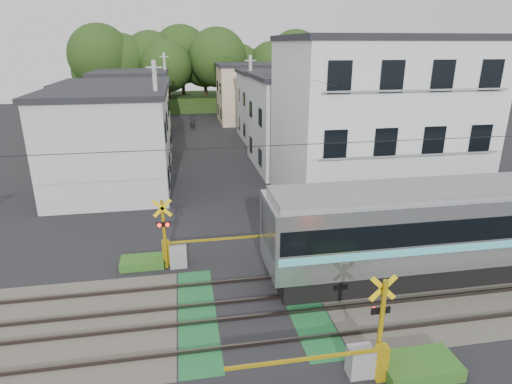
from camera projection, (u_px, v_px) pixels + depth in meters
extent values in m
plane|color=black|center=(251.00, 310.00, 15.06)|extent=(120.00, 120.00, 0.00)
cube|color=#47423A|center=(251.00, 310.00, 15.06)|extent=(120.00, 6.00, 0.00)
cube|color=black|center=(251.00, 310.00, 15.06)|extent=(5.20, 120.00, 0.00)
cube|color=#145126|center=(197.00, 315.00, 14.74)|extent=(1.30, 6.00, 0.00)
cube|color=#145126|center=(303.00, 304.00, 15.37)|extent=(1.30, 6.00, 0.00)
cube|color=#3F3833|center=(261.00, 343.00, 13.27)|extent=(120.00, 0.08, 0.14)
cube|color=#3F3833|center=(254.00, 317.00, 14.57)|extent=(120.00, 0.08, 0.14)
cube|color=#3F3833|center=(249.00, 300.00, 15.50)|extent=(120.00, 0.08, 0.14)
cube|color=#3F3833|center=(244.00, 280.00, 16.80)|extent=(120.00, 0.08, 0.14)
cube|color=black|center=(483.00, 259.00, 17.65)|extent=(17.54, 2.42, 0.91)
cube|color=black|center=(336.00, 276.00, 16.65)|extent=(2.44, 2.23, 0.61)
cube|color=#AFB4B9|center=(491.00, 219.00, 17.07)|extent=(18.27, 2.84, 2.64)
cube|color=black|center=(493.00, 212.00, 16.96)|extent=(17.98, 2.88, 0.90)
cube|color=#52BFCF|center=(490.00, 228.00, 17.19)|extent=(18.09, 2.87, 0.28)
cube|color=slate|center=(498.00, 185.00, 16.59)|extent=(17.90, 2.33, 0.24)
cube|color=black|center=(269.00, 226.00, 15.45)|extent=(0.10, 2.44, 1.58)
cylinder|color=yellow|center=(381.00, 328.00, 11.71)|extent=(0.14, 0.14, 3.00)
cube|color=yellow|center=(383.00, 288.00, 11.41)|extent=(0.77, 0.05, 0.77)
cube|color=yellow|center=(383.00, 288.00, 11.41)|extent=(0.77, 0.05, 0.77)
cube|color=black|center=(381.00, 311.00, 11.64)|extent=(0.55, 0.05, 0.20)
sphere|color=#FF0C07|center=(374.00, 310.00, 11.67)|extent=(0.16, 0.16, 0.16)
sphere|color=#FF0C07|center=(385.00, 309.00, 11.72)|extent=(0.16, 0.16, 0.16)
cube|color=gray|center=(360.00, 362.00, 11.97)|extent=(0.70, 0.50, 0.90)
cube|color=yellow|center=(381.00, 363.00, 11.79)|extent=(0.30, 0.30, 1.10)
cube|color=yellow|center=(303.00, 359.00, 11.27)|extent=(4.20, 0.08, 0.08)
cylinder|color=yellow|center=(164.00, 235.00, 17.42)|extent=(0.14, 0.14, 3.00)
cube|color=yellow|center=(162.00, 208.00, 16.93)|extent=(0.77, 0.05, 0.77)
cube|color=yellow|center=(162.00, 208.00, 16.93)|extent=(0.77, 0.05, 0.77)
cube|color=black|center=(163.00, 224.00, 17.16)|extent=(0.55, 0.05, 0.20)
sphere|color=#FF0C07|center=(159.00, 225.00, 17.08)|extent=(0.16, 0.16, 0.16)
sphere|color=#FF0C07|center=(167.00, 225.00, 17.13)|extent=(0.16, 0.16, 0.16)
cube|color=gray|center=(178.00, 257.00, 17.85)|extent=(0.70, 0.50, 0.90)
cube|color=yellow|center=(166.00, 253.00, 17.97)|extent=(0.30, 0.30, 1.10)
cube|color=yellow|center=(219.00, 239.00, 18.19)|extent=(4.20, 0.08, 0.08)
cube|color=silver|center=(374.00, 126.00, 23.80)|extent=(10.00, 8.00, 9.00)
cube|color=black|center=(382.00, 38.00, 22.27)|extent=(10.20, 8.16, 0.30)
cube|color=black|center=(332.00, 206.00, 20.44)|extent=(1.10, 0.06, 1.40)
cube|color=black|center=(379.00, 203.00, 20.84)|extent=(1.10, 0.06, 1.40)
cube|color=black|center=(426.00, 200.00, 21.24)|extent=(1.10, 0.06, 1.40)
cube|color=black|center=(470.00, 197.00, 21.64)|extent=(1.10, 0.06, 1.40)
cube|color=gray|center=(404.00, 215.00, 21.04)|extent=(9.00, 0.06, 0.08)
cube|color=black|center=(335.00, 145.00, 19.45)|extent=(1.10, 0.06, 1.40)
cube|color=black|center=(386.00, 143.00, 19.85)|extent=(1.10, 0.06, 1.40)
cube|color=black|center=(434.00, 141.00, 20.25)|extent=(1.10, 0.06, 1.40)
cube|color=black|center=(480.00, 139.00, 20.65)|extent=(1.10, 0.06, 1.40)
cube|color=gray|center=(411.00, 156.00, 20.05)|extent=(9.00, 0.06, 0.08)
cube|color=black|center=(340.00, 77.00, 18.46)|extent=(1.10, 0.06, 1.40)
cube|color=black|center=(392.00, 76.00, 18.86)|extent=(1.10, 0.06, 1.40)
cube|color=black|center=(443.00, 76.00, 19.26)|extent=(1.10, 0.06, 1.40)
cube|color=black|center=(492.00, 75.00, 19.67)|extent=(1.10, 0.06, 1.40)
cube|color=gray|center=(419.00, 90.00, 19.06)|extent=(9.00, 0.06, 0.08)
cube|color=#B0B3B6|center=(109.00, 145.00, 26.02)|extent=(7.00, 7.00, 6.00)
cube|color=black|center=(102.00, 93.00, 24.99)|extent=(7.35, 7.35, 0.30)
cube|color=black|center=(169.00, 177.00, 25.53)|extent=(0.06, 1.00, 1.20)
cube|color=black|center=(170.00, 162.00, 28.79)|extent=(0.06, 1.00, 1.20)
cube|color=black|center=(166.00, 131.00, 24.61)|extent=(0.06, 1.00, 1.20)
cube|color=black|center=(167.00, 121.00, 27.87)|extent=(0.06, 1.00, 1.20)
cube|color=#B0B3B6|center=(302.00, 123.00, 31.84)|extent=(7.00, 8.00, 6.50)
cube|color=black|center=(303.00, 76.00, 30.72)|extent=(7.35, 8.40, 0.30)
cube|color=black|center=(260.00, 157.00, 30.04)|extent=(0.06, 1.00, 1.20)
cube|color=black|center=(251.00, 145.00, 33.76)|extent=(0.06, 1.00, 1.20)
cube|color=black|center=(260.00, 117.00, 29.12)|extent=(0.06, 1.00, 1.20)
cube|color=black|center=(251.00, 109.00, 32.84)|extent=(0.06, 1.00, 1.20)
cube|color=beige|center=(119.00, 122.00, 34.34)|extent=(8.00, 7.00, 5.80)
cube|color=black|center=(115.00, 83.00, 33.34)|extent=(8.40, 7.35, 0.30)
cube|color=black|center=(171.00, 144.00, 33.90)|extent=(0.06, 1.00, 1.20)
cube|color=black|center=(171.00, 135.00, 37.16)|extent=(0.06, 1.00, 1.20)
cube|color=black|center=(168.00, 109.00, 32.98)|extent=(0.06, 1.00, 1.20)
cube|color=black|center=(169.00, 103.00, 36.24)|extent=(0.06, 1.00, 1.20)
cube|color=#B0B3B6|center=(277.00, 107.00, 41.25)|extent=(7.00, 7.00, 6.20)
cube|color=black|center=(278.00, 72.00, 40.18)|extent=(7.35, 7.35, 0.30)
cube|color=black|center=(244.00, 130.00, 39.64)|extent=(0.06, 1.00, 1.20)
cube|color=black|center=(239.00, 123.00, 42.90)|extent=(0.06, 1.00, 1.20)
cube|color=black|center=(244.00, 99.00, 38.72)|extent=(0.06, 1.00, 1.20)
cube|color=black|center=(239.00, 95.00, 41.97)|extent=(0.06, 1.00, 1.20)
cube|color=beige|center=(133.00, 104.00, 43.64)|extent=(7.00, 8.00, 6.00)
cube|color=black|center=(130.00, 72.00, 42.61)|extent=(7.35, 8.40, 0.30)
cube|color=black|center=(169.00, 123.00, 42.92)|extent=(0.06, 1.00, 1.20)
cube|color=black|center=(170.00, 117.00, 46.64)|extent=(0.06, 1.00, 1.20)
cube|color=black|center=(167.00, 95.00, 42.00)|extent=(0.06, 1.00, 1.20)
cube|color=black|center=(168.00, 90.00, 45.72)|extent=(0.06, 1.00, 1.20)
cube|color=tan|center=(253.00, 94.00, 50.41)|extent=(8.00, 7.00, 6.40)
cube|color=black|center=(253.00, 65.00, 49.30)|extent=(8.40, 7.35, 0.30)
cube|color=black|center=(221.00, 114.00, 48.74)|extent=(0.06, 1.00, 1.20)
cube|color=black|center=(218.00, 109.00, 52.00)|extent=(0.06, 1.00, 1.20)
cube|color=black|center=(220.00, 88.00, 47.82)|extent=(0.06, 1.00, 1.20)
cube|color=black|center=(217.00, 86.00, 51.08)|extent=(0.06, 1.00, 1.20)
cube|color=#213B13|center=(194.00, 101.00, 61.22)|extent=(40.00, 10.00, 2.00)
cylinder|color=#332114|center=(96.00, 96.00, 59.33)|extent=(0.50, 0.50, 4.00)
sphere|color=#213B13|center=(93.00, 72.00, 58.27)|extent=(5.61, 5.61, 5.61)
cylinder|color=#332114|center=(104.00, 92.00, 55.49)|extent=(0.50, 0.50, 5.66)
sphere|color=#213B13|center=(100.00, 56.00, 54.00)|extent=(7.93, 7.93, 7.93)
cylinder|color=#332114|center=(125.00, 94.00, 56.79)|extent=(0.50, 0.50, 5.09)
sphere|color=#213B13|center=(122.00, 62.00, 55.45)|extent=(7.13, 7.13, 7.13)
cylinder|color=#332114|center=(153.00, 92.00, 58.38)|extent=(0.50, 0.50, 5.27)
sphere|color=#213B13|center=(151.00, 59.00, 57.00)|extent=(7.38, 7.38, 7.38)
cylinder|color=#332114|center=(169.00, 96.00, 56.06)|extent=(0.50, 0.50, 4.71)
sphere|color=#213B13|center=(167.00, 66.00, 54.82)|extent=(6.59, 6.59, 6.59)
cylinder|color=#332114|center=(183.00, 88.00, 60.83)|extent=(0.50, 0.50, 5.70)
sphere|color=#213B13|center=(182.00, 54.00, 59.33)|extent=(7.97, 7.97, 7.97)
cylinder|color=#332114|center=(206.00, 91.00, 59.70)|extent=(0.50, 0.50, 5.16)
sphere|color=#213B13|center=(205.00, 60.00, 58.34)|extent=(7.22, 7.22, 7.22)
cylinder|color=#332114|center=(218.00, 92.00, 57.46)|extent=(0.50, 0.50, 5.47)
sphere|color=#213B13|center=(217.00, 57.00, 56.02)|extent=(7.66, 7.66, 7.66)
cylinder|color=#332114|center=(238.00, 93.00, 60.56)|extent=(0.50, 0.50, 4.48)
sphere|color=#213B13|center=(238.00, 66.00, 59.38)|extent=(6.27, 6.27, 6.27)
cylinder|color=#332114|center=(256.00, 94.00, 60.82)|extent=(0.50, 0.50, 4.11)
sphere|color=#213B13|center=(256.00, 70.00, 59.74)|extent=(5.75, 5.75, 5.75)
cylinder|color=#332114|center=(271.00, 93.00, 59.96)|extent=(0.50, 0.50, 4.61)
sphere|color=#213B13|center=(272.00, 65.00, 58.75)|extent=(6.45, 6.45, 6.45)
cylinder|color=#332114|center=(294.00, 88.00, 61.99)|extent=(0.50, 0.50, 5.40)
sphere|color=#213B13|center=(295.00, 57.00, 60.57)|extent=(7.56, 7.56, 7.56)
cube|color=black|center=(410.00, 140.00, 15.31)|extent=(60.00, 0.02, 0.02)
cylinder|color=#A5A5A0|center=(159.00, 131.00, 25.27)|extent=(0.26, 0.26, 8.00)
cube|color=#A5A5A0|center=(154.00, 67.00, 24.09)|extent=(0.90, 0.08, 0.08)
cylinder|color=#A5A5A0|center=(251.00, 107.00, 34.79)|extent=(0.26, 0.26, 8.00)
cube|color=#A5A5A0|center=(250.00, 60.00, 33.60)|extent=(0.90, 0.08, 0.08)
cylinder|color=#A5A5A0|center=(166.00, 92.00, 44.80)|extent=(0.26, 0.26, 8.00)
cube|color=#A5A5A0|center=(164.00, 57.00, 43.62)|extent=(0.90, 0.08, 0.08)
cube|color=black|center=(161.00, 63.00, 33.92)|extent=(0.02, 42.00, 0.02)
cube|color=black|center=(248.00, 62.00, 35.06)|extent=(0.02, 42.00, 0.02)
imported|color=black|center=(192.00, 122.00, 46.11)|extent=(0.76, 0.65, 1.76)
cube|color=#2D5E1E|center=(419.00, 366.00, 12.15)|extent=(2.20, 1.20, 0.40)
cube|color=#2D5E1E|center=(143.00, 262.00, 17.97)|extent=(1.80, 1.00, 0.36)
cube|color=#2D5E1E|center=(343.00, 254.00, 18.74)|extent=(1.50, 0.90, 0.30)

